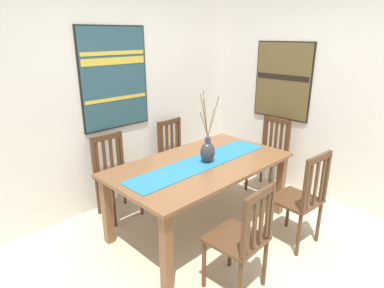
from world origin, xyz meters
name	(u,v)px	position (x,y,z in m)	size (l,w,h in m)	color
ground_plane	(236,261)	(0.00, 0.00, -0.01)	(6.40, 6.40, 0.03)	beige
wall_back	(118,93)	(0.00, 1.86, 1.35)	(6.40, 0.12, 2.70)	silver
wall_side	(338,94)	(1.86, 0.00, 1.35)	(0.12, 6.40, 2.70)	silver
dining_table	(201,171)	(0.17, 0.64, 0.66)	(1.90, 1.07, 0.76)	brown
table_runner	(201,162)	(0.17, 0.64, 0.76)	(1.75, 0.36, 0.01)	#236B93
centerpiece_vase	(208,151)	(0.23, 0.60, 0.88)	(0.20, 0.22, 0.76)	#333338
chair_0	(301,198)	(0.65, -0.26, 0.51)	(0.45, 0.45, 1.00)	#4C301C
chair_1	(115,174)	(-0.32, 1.54, 0.50)	(0.43, 0.43, 0.94)	#4C301C
chair_2	(270,153)	(1.50, 0.64, 0.51)	(0.43, 0.43, 0.97)	#4C301C
chair_3	(242,238)	(-0.28, -0.25, 0.50)	(0.44, 0.44, 0.96)	#4C301C
chair_4	(176,153)	(0.64, 1.55, 0.50)	(0.43, 0.43, 0.94)	#4C301C
painting_on_back_wall	(115,78)	(-0.08, 1.79, 1.54)	(0.87, 0.05, 1.16)	black
painting_on_side_wall	(283,81)	(1.79, 0.71, 1.44)	(0.05, 0.81, 1.00)	black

